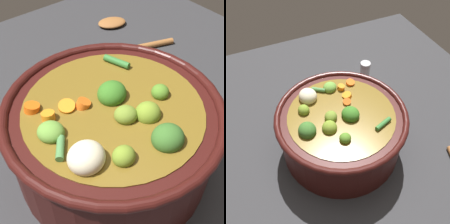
{
  "view_description": "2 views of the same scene",
  "coord_description": "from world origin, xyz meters",
  "views": [
    {
      "loc": [
        0.25,
        -0.21,
        0.45
      ],
      "look_at": [
        0.0,
        -0.0,
        0.12
      ],
      "focal_mm": 51.7,
      "sensor_mm": 36.0,
      "label": 1
    },
    {
      "loc": [
        0.18,
        0.39,
        0.61
      ],
      "look_at": [
        0.0,
        -0.02,
        0.12
      ],
      "focal_mm": 43.45,
      "sensor_mm": 36.0,
      "label": 2
    }
  ],
  "objects": [
    {
      "name": "cooking_pot",
      "position": [
        0.0,
        -0.0,
        0.07
      ],
      "size": [
        0.32,
        0.32,
        0.16
      ],
      "color": "#38110F",
      "rests_on": "ground_plane"
    },
    {
      "name": "wooden_spoon",
      "position": [
        -0.29,
        0.26,
        0.01
      ],
      "size": [
        0.2,
        0.22,
        0.02
      ],
      "color": "#945B2E",
      "rests_on": "ground_plane"
    },
    {
      "name": "ground_plane",
      "position": [
        0.0,
        0.0,
        0.0
      ],
      "size": [
        1.1,
        1.1,
        0.0
      ],
      "primitive_type": "plane",
      "color": "#2D2D30"
    }
  ]
}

